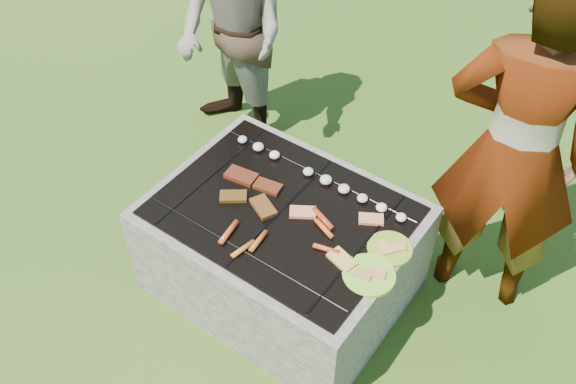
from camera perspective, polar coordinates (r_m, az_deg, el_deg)
name	(u,v)px	position (r m, az deg, el deg)	size (l,w,h in m)	color
lawn	(283,283)	(3.69, -0.46, -8.10)	(60.00, 60.00, 0.00)	#254711
fire_pit	(283,252)	(3.46, -0.49, -5.33)	(1.30, 1.00, 0.62)	#A29A8F
mushrooms	(319,177)	(3.36, 2.79, 1.36)	(1.05, 0.06, 0.05)	beige
pork_slabs	(251,190)	(3.30, -3.32, 0.19)	(0.41, 0.28, 0.02)	maroon
sausages	(282,234)	(3.09, -0.52, -3.78)	(0.53, 0.49, 0.03)	#D84423
bread_on_grate	(336,232)	(3.12, 4.32, -3.53)	(0.47, 0.42, 0.02)	#EEAC7A
plate_far	(390,248)	(3.09, 9.03, -4.98)	(0.25, 0.25, 0.03)	gold
plate_near	(369,275)	(2.98, 7.21, -7.33)	(0.32, 0.32, 0.03)	#DAFF3C
cook	(515,153)	(3.15, 19.55, 3.29)	(0.71, 0.47, 1.96)	#A59489
bystander	(232,35)	(4.09, -5.01, 13.75)	(0.80, 0.63, 1.65)	#9F9285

